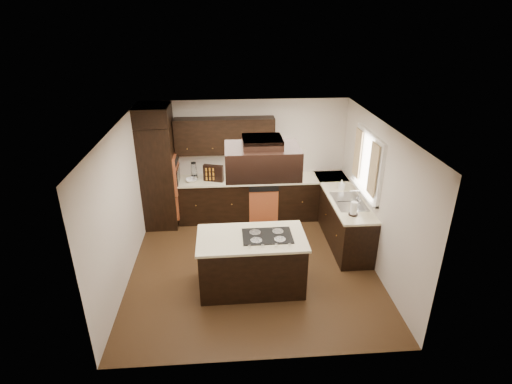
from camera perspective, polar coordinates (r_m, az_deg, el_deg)
floor at (r=7.17m, az=-0.44°, el=-10.50°), size 4.20×4.20×0.02m
ceiling at (r=6.09m, az=-0.52°, el=9.33°), size 4.20×4.20×0.02m
wall_back at (r=8.48m, az=-1.45°, el=4.81°), size 4.20×0.02×2.50m
wall_front at (r=4.73m, az=1.30°, el=-12.57°), size 4.20×0.02×2.50m
wall_left at (r=6.74m, az=-18.67°, el=-1.91°), size 0.02×4.20×2.50m
wall_right at (r=6.98m, az=17.07°, el=-0.77°), size 0.02×4.20×2.50m
oven_column at (r=8.28m, az=-13.66°, el=2.18°), size 0.65×0.75×2.12m
wall_oven_face at (r=8.20m, az=-11.29°, el=2.66°), size 0.05×0.62×0.78m
base_cabinets_back at (r=8.51m, az=-1.05°, el=-1.03°), size 2.93×0.60×0.88m
base_cabinets_right at (r=8.00m, az=12.09°, el=-3.37°), size 0.60×2.40×0.88m
countertop_back at (r=8.30m, az=-1.06°, el=1.79°), size 2.93×0.63×0.04m
countertop_right at (r=7.79m, az=12.28°, el=-0.38°), size 0.63×2.40×0.04m
upper_cabinets at (r=8.13m, az=-4.48°, el=8.01°), size 2.00×0.34×0.72m
dishwasher_front at (r=8.28m, az=1.10°, el=-2.12°), size 0.60×0.05×0.72m
window_frame at (r=7.30m, az=15.69°, el=3.90°), size 0.06×1.32×1.12m
window_pane at (r=7.30m, az=15.90°, el=3.90°), size 0.00×1.20×1.00m
curtain_left at (r=6.89m, az=16.38°, el=3.05°), size 0.02×0.34×0.90m
curtain_right at (r=7.63m, az=14.30°, el=5.36°), size 0.02×0.34×0.90m
sink_rim at (r=7.49m, az=13.12°, el=-1.33°), size 0.52×0.84×0.01m
island at (r=6.45m, az=-0.64°, el=-10.10°), size 1.63×0.90×0.88m
island_top at (r=6.20m, az=-0.66°, el=-6.60°), size 1.69×0.96×0.04m
cooktop at (r=6.21m, az=1.62°, el=-6.29°), size 0.77×0.52×0.01m
range_hood at (r=5.68m, az=0.88°, el=4.50°), size 1.05×0.72×0.42m
hood_duct at (r=5.59m, az=0.90°, el=7.15°), size 0.55×0.50×0.13m
blender_base at (r=8.31m, az=-8.79°, el=2.04°), size 0.15×0.15×0.10m
blender_pitcher at (r=8.25m, az=-8.87°, el=3.20°), size 0.13×0.13×0.26m
spice_rack at (r=8.17m, az=-6.11°, el=2.68°), size 0.42×0.23×0.34m
mixing_bowl at (r=8.26m, az=-9.22°, el=1.69°), size 0.28×0.28×0.06m
soap_bottle at (r=7.91m, az=12.13°, el=1.01°), size 0.10×0.10×0.21m
paper_towel at (r=6.97m, az=13.78°, el=-2.32°), size 0.12×0.12×0.25m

